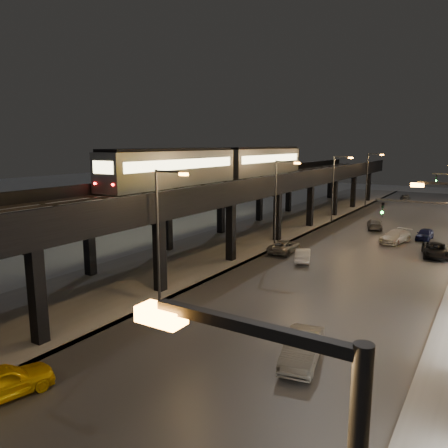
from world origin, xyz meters
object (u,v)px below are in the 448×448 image
Objects in this scene: car_far_white at (406,198)px; car_onc_silver at (302,349)px; car_onc_white at (395,237)px; car_taxi at (2,383)px; car_near_white at (303,255)px; subway_train at (225,163)px; car_mid_dark at (375,224)px; car_onc_dark at (435,251)px; car_onc_red at (425,235)px; car_mid_silver at (284,247)px.

car_onc_silver is (6.72, -67.87, 0.08)m from car_far_white.
car_onc_white is at bearing 80.97° from car_onc_silver.
car_near_white is (2.57, 27.11, -0.09)m from car_taxi.
car_mid_dark is at bearing 43.53° from subway_train.
car_onc_dark reaches higher than car_onc_red.
subway_train reaches higher than car_mid_dark.
car_taxi reaches higher than car_mid_silver.
subway_train reaches higher than car_taxi.
car_onc_silver reaches higher than car_near_white.
car_taxi is 44.21m from car_onc_red.
car_onc_red is (20.18, 9.80, -7.77)m from subway_train.
subway_train is 12.74m from car_mid_silver.
car_onc_silver is at bearing -120.06° from car_taxi.
car_mid_dark reaches higher than car_onc_red.
car_onc_silver reaches higher than car_mid_dark.
car_onc_dark is at bearing 87.60° from car_far_white.
car_taxi reaches higher than car_onc_dark.
car_taxi is 40.39m from car_onc_white.
car_far_white is 0.82× the size of car_onc_white.
car_taxi is at bearing -87.79° from car_onc_white.
car_onc_white is at bearing 102.82° from car_mid_dark.
car_mid_dark is 1.18× the size of car_onc_red.
car_taxi reaches higher than car_far_white.
subway_train reaches higher than car_mid_silver.
car_onc_dark is (12.81, 5.94, 0.03)m from car_mid_silver.
subway_train is 7.84× the size of car_onc_dark.
car_taxi is 37.34m from car_onc_dark.
car_onc_red is (8.12, 15.79, 0.01)m from car_near_white.
car_far_white is (3.03, 48.19, 0.03)m from car_mid_silver.
car_onc_white is at bearing -130.54° from car_mid_silver.
car_mid_dark is 13.88m from car_onc_dark.
car_onc_white is (17.70, 6.45, -7.71)m from subway_train.
car_far_white is at bearing 84.03° from car_onc_silver.
car_mid_dark is 31.07m from car_far_white.
car_mid_dark is (4.65, 17.16, 0.01)m from car_mid_silver.
car_onc_red is at bearing -88.86° from car_taxi.
car_mid_dark reaches higher than car_mid_silver.
car_onc_white is at bearing 82.64° from car_far_white.
car_far_white reaches higher than car_near_white.
car_far_white reaches higher than car_onc_dark.
car_mid_silver is 0.95× the size of car_onc_white.
car_taxi is 0.93× the size of car_mid_silver.
car_mid_silver is 48.28m from car_far_white.
car_taxi is at bearing -120.27° from car_onc_dark.
car_taxi is 1.11× the size of car_near_white.
subway_train is at bearing -150.98° from car_onc_red.
car_mid_dark is at bearing 132.77° from car_onc_white.
car_far_white is 35.36m from car_onc_red.
car_taxi is at bearing -74.01° from subway_train.
car_near_white is at bearing -26.42° from subway_train.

